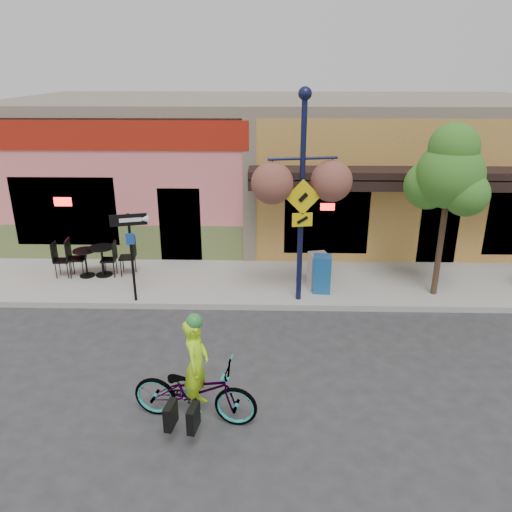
{
  "coord_description": "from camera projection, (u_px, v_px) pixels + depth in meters",
  "views": [
    {
      "loc": [
        -0.48,
        -10.24,
        5.51
      ],
      "look_at": [
        -0.74,
        0.5,
        1.4
      ],
      "focal_mm": 35.0,
      "sensor_mm": 36.0,
      "label": 1
    }
  ],
  "objects": [
    {
      "name": "cafe_set_right",
      "position": [
        85.0,
        259.0,
        13.4
      ],
      "size": [
        1.69,
        0.93,
        0.98
      ],
      "primitive_type": null,
      "rotation": [
        0.0,
        0.0,
        0.07
      ],
      "color": "black",
      "rests_on": "sidewalk"
    },
    {
      "name": "cyclist_rider",
      "position": [
        197.0,
        378.0,
        8.04
      ],
      "size": [
        0.47,
        0.64,
        1.6
      ],
      "primitive_type": "imported",
      "rotation": [
        0.0,
        0.0,
        1.41
      ],
      "color": "#BCFF1A",
      "rests_on": "ground"
    },
    {
      "name": "newspaper_box_blue",
      "position": [
        322.0,
        274.0,
        12.48
      ],
      "size": [
        0.47,
        0.42,
        0.97
      ],
      "primitive_type": null,
      "rotation": [
        0.0,
        0.0,
        -0.08
      ],
      "color": "#17518E",
      "rests_on": "sidewalk"
    },
    {
      "name": "cafe_set_left",
      "position": [
        102.0,
        257.0,
        13.44
      ],
      "size": [
        1.86,
        1.07,
        1.07
      ],
      "primitive_type": null,
      "rotation": [
        0.0,
        0.0,
        0.1
      ],
      "color": "black",
      "rests_on": "sidewalk"
    },
    {
      "name": "newspaper_box_grey",
      "position": [
        318.0,
        270.0,
        12.73
      ],
      "size": [
        0.52,
        0.48,
        0.94
      ],
      "primitive_type": null,
      "rotation": [
        0.0,
        0.0,
        0.23
      ],
      "color": "#A3A3A3",
      "rests_on": "sidewalk"
    },
    {
      "name": "building",
      "position": [
        282.0,
        164.0,
        17.72
      ],
      "size": [
        18.2,
        8.2,
        4.5
      ],
      "primitive_type": null,
      "color": "#E47171",
      "rests_on": "ground"
    },
    {
      "name": "lamp_post",
      "position": [
        301.0,
        200.0,
        11.37
      ],
      "size": [
        1.67,
        0.91,
        4.97
      ],
      "primitive_type": null,
      "rotation": [
        0.0,
        0.0,
        0.18
      ],
      "color": "#13173C",
      "rests_on": "sidewalk"
    },
    {
      "name": "bicycle",
      "position": [
        195.0,
        391.0,
        8.13
      ],
      "size": [
        2.18,
        1.05,
        1.1
      ],
      "primitive_type": "imported",
      "rotation": [
        0.0,
        0.0,
        1.41
      ],
      "color": "maroon",
      "rests_on": "ground"
    },
    {
      "name": "ground",
      "position": [
        287.0,
        320.0,
        11.52
      ],
      "size": [
        90.0,
        90.0,
        0.0
      ],
      "primitive_type": "plane",
      "color": "#2D2D30",
      "rests_on": "ground"
    },
    {
      "name": "curb",
      "position": [
        287.0,
        307.0,
        12.01
      ],
      "size": [
        24.0,
        0.12,
        0.15
      ],
      "primitive_type": "cube",
      "color": "#A8A59E",
      "rests_on": "ground"
    },
    {
      "name": "sidewalk",
      "position": [
        285.0,
        282.0,
        13.36
      ],
      "size": [
        24.0,
        3.0,
        0.15
      ],
      "primitive_type": "cube",
      "color": "#9E9B93",
      "rests_on": "ground"
    },
    {
      "name": "street_tree",
      "position": [
        445.0,
        212.0,
        11.78
      ],
      "size": [
        2.2,
        2.2,
        4.25
      ],
      "primitive_type": null,
      "rotation": [
        0.0,
        0.0,
        -0.43
      ],
      "color": "#3D7A26",
      "rests_on": "sidewalk"
    },
    {
      "name": "one_way_sign",
      "position": [
        132.0,
        258.0,
        11.79
      ],
      "size": [
        0.86,
        0.4,
        2.2
      ],
      "primitive_type": null,
      "rotation": [
        0.0,
        0.0,
        0.26
      ],
      "color": "black",
      "rests_on": "sidewalk"
    }
  ]
}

